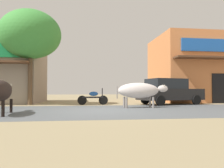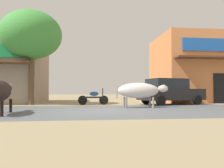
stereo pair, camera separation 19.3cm
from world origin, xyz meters
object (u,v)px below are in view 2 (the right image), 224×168
(roadside_tree, at_px, (32,35))
(parked_hatchback_car, at_px, (170,91))
(cow_near_brown, at_px, (0,91))
(cow_far_dark, at_px, (140,91))
(parked_motorcycle, at_px, (94,97))

(roadside_tree, bearing_deg, parked_hatchback_car, -4.81)
(cow_near_brown, distance_m, cow_far_dark, 6.48)
(parked_motorcycle, xyz_separation_m, cow_far_dark, (2.29, -2.63, 0.43))
(roadside_tree, bearing_deg, parked_motorcycle, -6.73)
(cow_far_dark, bearing_deg, parked_motorcycle, 131.06)
(cow_far_dark, bearing_deg, cow_near_brown, -157.04)
(cow_near_brown, bearing_deg, parked_hatchback_car, 29.84)
(parked_hatchback_car, relative_size, parked_motorcycle, 2.31)
(parked_motorcycle, bearing_deg, parked_hatchback_car, -3.24)
(cow_near_brown, height_order, cow_far_dark, cow_far_dark)
(parked_hatchback_car, bearing_deg, cow_far_dark, -137.20)
(roadside_tree, height_order, parked_hatchback_car, roadside_tree)
(parked_hatchback_car, xyz_separation_m, parked_motorcycle, (-4.83, 0.27, -0.38))
(parked_hatchback_car, relative_size, cow_far_dark, 1.57)
(parked_hatchback_car, xyz_separation_m, cow_far_dark, (-2.54, -2.35, 0.05))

